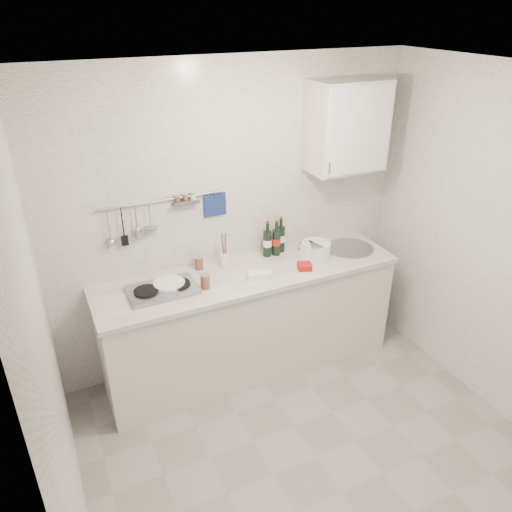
{
  "coord_description": "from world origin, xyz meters",
  "views": [
    {
      "loc": [
        -1.42,
        -2.03,
        2.83
      ],
      "look_at": [
        -0.04,
        0.9,
        1.16
      ],
      "focal_mm": 35.0,
      "sensor_mm": 36.0,
      "label": 1
    }
  ],
  "objects_px": {
    "wall_cabinet": "(347,126)",
    "plate_stack_hob": "(168,286)",
    "plate_stack_sink": "(315,250)",
    "wine_bottles": "(275,237)",
    "utensil_crock": "(225,258)"
  },
  "relations": [
    {
      "from": "wall_cabinet",
      "to": "plate_stack_hob",
      "type": "relative_size",
      "value": 2.7
    },
    {
      "from": "plate_stack_sink",
      "to": "wine_bottles",
      "type": "relative_size",
      "value": 1.0
    },
    {
      "from": "wall_cabinet",
      "to": "wine_bottles",
      "type": "height_order",
      "value": "wall_cabinet"
    },
    {
      "from": "wall_cabinet",
      "to": "wine_bottles",
      "type": "bearing_deg",
      "value": 172.44
    },
    {
      "from": "wall_cabinet",
      "to": "wine_bottles",
      "type": "relative_size",
      "value": 2.26
    },
    {
      "from": "plate_stack_hob",
      "to": "wall_cabinet",
      "type": "bearing_deg",
      "value": 3.46
    },
    {
      "from": "plate_stack_sink",
      "to": "utensil_crock",
      "type": "bearing_deg",
      "value": 168.03
    },
    {
      "from": "wine_bottles",
      "to": "utensil_crock",
      "type": "height_order",
      "value": "wine_bottles"
    },
    {
      "from": "utensil_crock",
      "to": "wall_cabinet",
      "type": "bearing_deg",
      "value": -2.91
    },
    {
      "from": "plate_stack_hob",
      "to": "plate_stack_sink",
      "type": "height_order",
      "value": "plate_stack_sink"
    },
    {
      "from": "wall_cabinet",
      "to": "utensil_crock",
      "type": "distance_m",
      "value": 1.41
    },
    {
      "from": "wine_bottles",
      "to": "plate_stack_hob",
      "type": "bearing_deg",
      "value": -170.09
    },
    {
      "from": "plate_stack_hob",
      "to": "utensil_crock",
      "type": "bearing_deg",
      "value": 15.95
    },
    {
      "from": "wine_bottles",
      "to": "utensil_crock",
      "type": "relative_size",
      "value": 1.04
    },
    {
      "from": "plate_stack_sink",
      "to": "utensil_crock",
      "type": "height_order",
      "value": "utensil_crock"
    }
  ]
}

